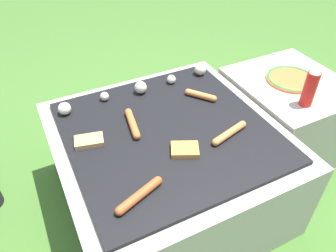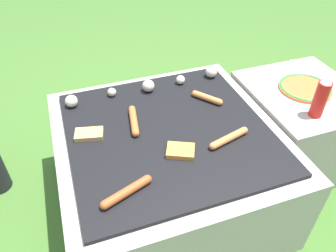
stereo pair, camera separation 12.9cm
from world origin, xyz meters
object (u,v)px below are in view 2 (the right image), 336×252
(plate_colorful, at_px, (305,88))
(fork_utensil, at_px, (293,67))
(sausage_front_center, at_px, (229,138))
(condiment_bottle, at_px, (321,98))

(plate_colorful, height_order, fork_utensil, plate_colorful)
(plate_colorful, bearing_deg, fork_utensil, 70.16)
(sausage_front_center, bearing_deg, condiment_bottle, 3.36)
(plate_colorful, xyz_separation_m, condiment_bottle, (-0.09, -0.18, 0.08))
(plate_colorful, xyz_separation_m, fork_utensil, (0.07, 0.19, -0.01))
(sausage_front_center, height_order, fork_utensil, sausage_front_center)
(condiment_bottle, relative_size, fork_utensil, 1.24)
(sausage_front_center, xyz_separation_m, plate_colorful, (0.52, 0.21, -0.01))
(condiment_bottle, bearing_deg, sausage_front_center, -176.64)
(sausage_front_center, bearing_deg, plate_colorful, 21.86)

